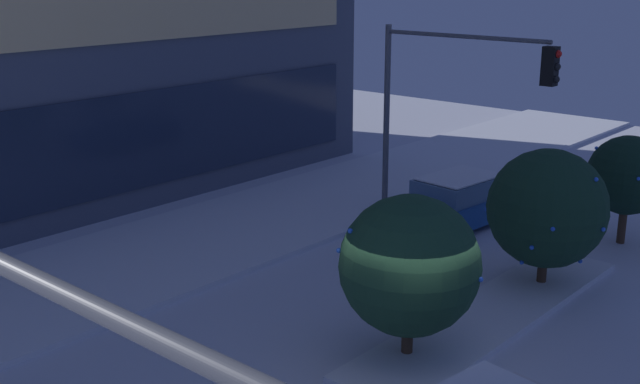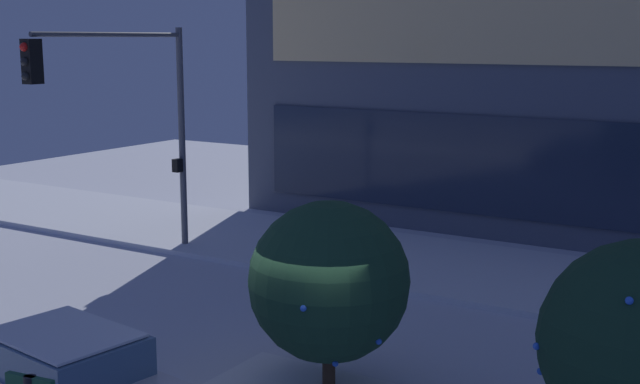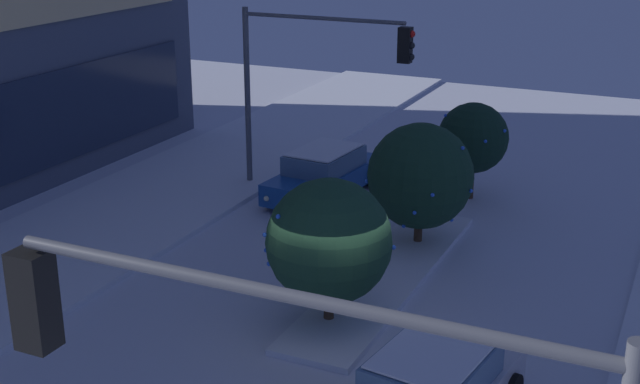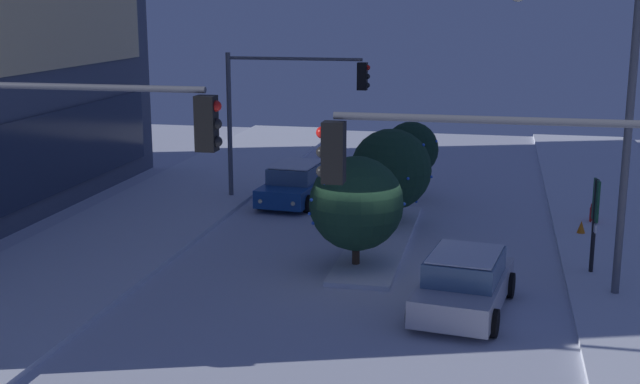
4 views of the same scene
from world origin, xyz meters
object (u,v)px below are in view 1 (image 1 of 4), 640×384
decorated_tree_median (547,208)px  decorated_tree_left_of_median (628,175)px  traffic_light_corner_far_right (453,87)px  decorated_tree_right_of_median (410,265)px  car_far (458,202)px

decorated_tree_median → decorated_tree_left_of_median: 4.29m
traffic_light_corner_far_right → decorated_tree_left_of_median: bearing=20.2°
decorated_tree_median → decorated_tree_right_of_median: decorated_tree_median is taller
car_far → decorated_tree_left_of_median: bearing=116.9°
traffic_light_corner_far_right → decorated_tree_right_of_median: traffic_light_corner_far_right is taller
decorated_tree_median → decorated_tree_left_of_median: decorated_tree_median is taller
decorated_tree_median → decorated_tree_right_of_median: size_ratio=1.02×
car_far → decorated_tree_right_of_median: 8.50m
decorated_tree_median → decorated_tree_right_of_median: 5.01m
car_far → traffic_light_corner_far_right: (0.02, 0.36, 3.30)m
decorated_tree_right_of_median → car_far: bearing=25.2°
traffic_light_corner_far_right → decorated_tree_median: size_ratio=1.70×
traffic_light_corner_far_right → decorated_tree_median: (-2.64, -4.27, -2.07)m
decorated_tree_median → decorated_tree_right_of_median: bearing=176.2°
car_far → traffic_light_corner_far_right: bearing=-88.7°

